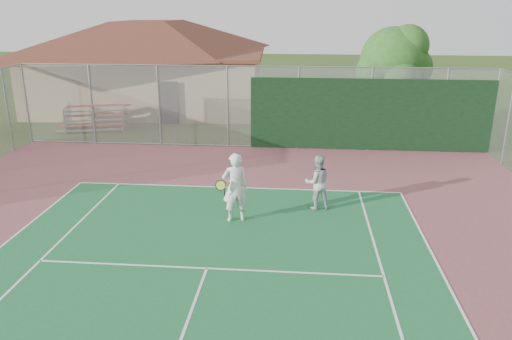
{
  "coord_description": "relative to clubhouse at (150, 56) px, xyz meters",
  "views": [
    {
      "loc": [
        2.09,
        -3.89,
        5.95
      ],
      "look_at": [
        0.9,
        9.42,
        1.49
      ],
      "focal_mm": 35.0,
      "sensor_mm": 36.0,
      "label": 1
    }
  ],
  "objects": [
    {
      "name": "back_fence",
      "position": [
        8.86,
        -8.31,
        -1.38
      ],
      "size": [
        20.08,
        0.11,
        3.53
      ],
      "color": "gray",
      "rests_on": "ground"
    },
    {
      "name": "tree",
      "position": [
        13.19,
        -4.99,
        0.3
      ],
      "size": [
        3.65,
        3.46,
        5.09
      ],
      "color": "#332112",
      "rests_on": "ground"
    },
    {
      "name": "player_white_front",
      "position": [
        7.07,
        -16.07,
        -2.03
      ],
      "size": [
        0.95,
        0.73,
        2.01
      ],
      "rotation": [
        0.0,
        0.0,
        3.46
      ],
      "color": "silver",
      "rests_on": "ground"
    },
    {
      "name": "clubhouse",
      "position": [
        0.0,
        0.0,
        0.0
      ],
      "size": [
        14.33,
        9.95,
        5.99
      ],
      "rotation": [
        0.0,
        0.0,
        0.05
      ],
      "color": "tan",
      "rests_on": "ground"
    },
    {
      "name": "player_grey_back",
      "position": [
        9.42,
        -14.96,
        -2.21
      ],
      "size": [
        0.95,
        0.82,
        1.67
      ],
      "rotation": [
        0.0,
        0.0,
        3.4
      ],
      "color": "#AFB1B4",
      "rests_on": "ground"
    },
    {
      "name": "bleachers",
      "position": [
        -1.25,
        -5.77,
        -2.44
      ],
      "size": [
        3.44,
        2.47,
        1.14
      ],
      "rotation": [
        0.0,
        0.0,
        0.27
      ],
      "color": "#9D3324",
      "rests_on": "ground"
    }
  ]
}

